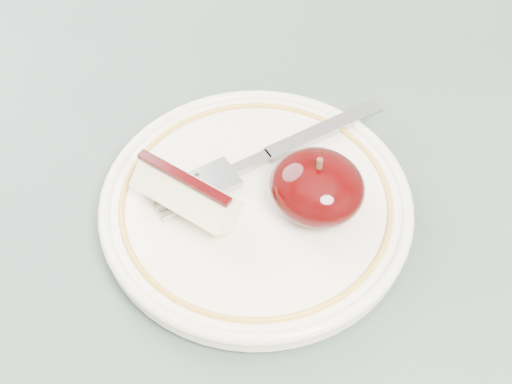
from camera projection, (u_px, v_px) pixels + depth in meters
The scene contains 5 objects.
table at pixel (204, 334), 0.54m from camera, with size 0.90×0.90×0.75m.
plate at pixel (256, 205), 0.49m from camera, with size 0.22×0.22×0.02m.
apple_half at pixel (317, 187), 0.47m from camera, with size 0.06×0.06×0.05m.
apple_wedge at pixel (186, 193), 0.47m from camera, with size 0.07×0.03×0.04m.
fork at pixel (266, 156), 0.51m from camera, with size 0.10×0.18×0.00m.
Camera 1 is at (0.17, -0.19, 1.16)m, focal length 50.00 mm.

